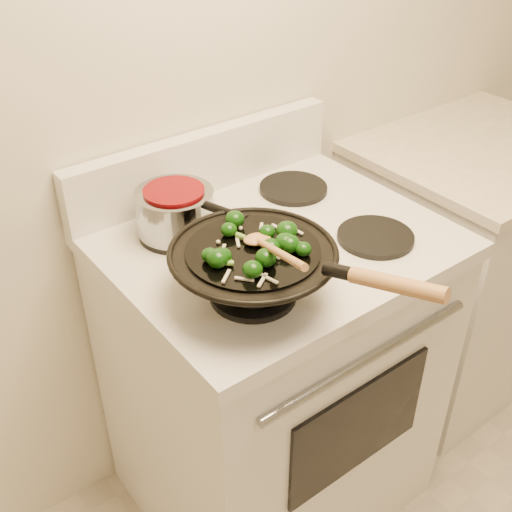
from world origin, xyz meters
TOP-DOWN VIEW (x-y plane):
  - stove at (-0.17, 1.17)m, footprint 0.78×0.67m
  - counter_unit at (0.69, 1.20)m, footprint 0.74×0.62m
  - wok at (-0.35, 1.02)m, footprint 0.34×0.55m
  - stirfry at (-0.35, 1.01)m, footprint 0.23×0.23m
  - wooden_spoon at (-0.35, 0.97)m, footprint 0.11×0.25m
  - saucepan at (-0.35, 1.32)m, footprint 0.18×0.29m

SIDE VIEW (x-z plane):
  - counter_unit at x=0.69m, z-range 0.00..0.91m
  - stove at x=-0.17m, z-range -0.07..1.01m
  - saucepan at x=-0.35m, z-range 0.93..1.04m
  - wok at x=-0.35m, z-range 0.90..1.08m
  - stirfry at x=-0.35m, z-range 1.03..1.07m
  - wooden_spoon at x=-0.35m, z-range 1.02..1.12m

